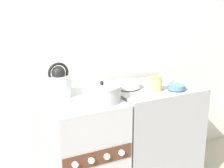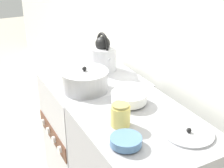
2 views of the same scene
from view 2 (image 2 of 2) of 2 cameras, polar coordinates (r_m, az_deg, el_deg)
The scene contains 8 objects.
wall_back at distance 2.09m, azimuth 5.75°, elevation 12.10°, with size 7.00×0.06×2.50m.
stove at distance 2.25m, azimuth -3.20°, elevation -9.41°, with size 0.54×0.62×0.88m.
kettle at distance 2.15m, azimuth -1.67°, elevation 5.25°, with size 0.23×0.19×0.26m.
cooking_pot at distance 1.87m, azimuth -4.99°, elevation 0.66°, with size 0.29×0.29×0.15m.
enamel_bowl at distance 1.69m, azimuth 3.10°, elevation -2.46°, with size 0.19×0.19×0.06m.
small_ceramic_bowl at distance 1.36m, azimuth 2.57°, elevation -10.36°, with size 0.14×0.14×0.04m.
storage_jar at distance 1.49m, azimuth 1.54°, elevation -5.71°, with size 0.10×0.10×0.11m.
loose_pot_lid at distance 1.49m, azimuth 13.82°, elevation -8.74°, with size 0.23×0.23×0.03m.
Camera 2 is at (1.70, -0.45, 1.71)m, focal length 50.00 mm.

